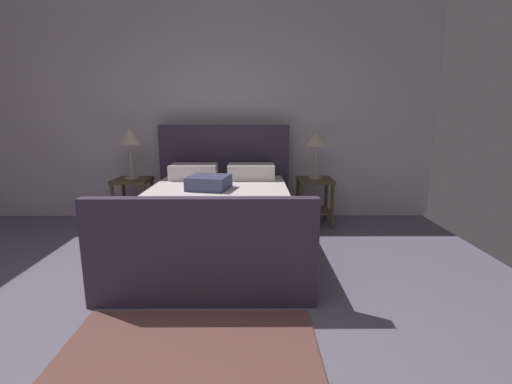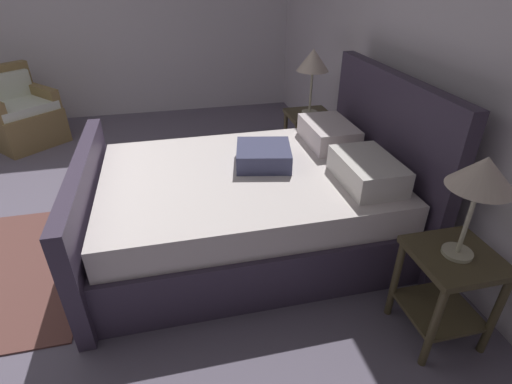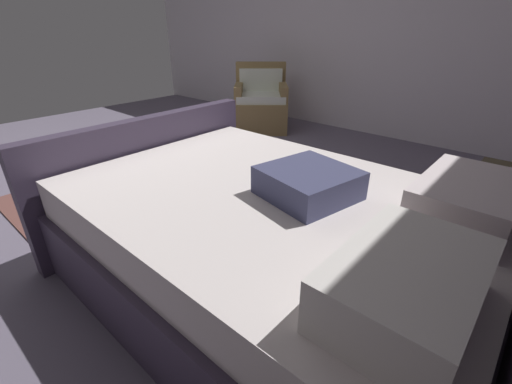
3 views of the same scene
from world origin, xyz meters
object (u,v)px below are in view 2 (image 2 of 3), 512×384
Objects in this scene: armchair at (19,115)px; table_lamp_left at (313,61)px; nightstand_right at (447,281)px; nightstand_left at (308,131)px; bed at (253,201)px; table_lamp_right at (483,176)px.

table_lamp_left is at bearing 66.26° from armchair.
nightstand_right is 1.00× the size of nightstand_left.
armchair is (-2.55, -2.32, -0.01)m from bed.
nightstand_left is (-1.16, 0.85, 0.05)m from bed.
table_lamp_left is 3.56m from armchair.
bed is at bearing -143.45° from table_lamp_right.
table_lamp_left is at bearing 104.04° from nightstand_left.
armchair is at bearing -139.40° from table_lamp_right.
bed is 1.61m from table_lamp_right.
bed reaches higher than armchair.
table_lamp_right reaches higher than nightstand_right.
armchair is (-3.71, -3.18, -0.06)m from nightstand_right.
table_lamp_left is at bearing -179.89° from nightstand_right.
nightstand_right is at bearing 0.11° from nightstand_left.
nightstand_left is at bearing 66.26° from armchair.
nightstand_right is 1.04× the size of table_lamp_right.
bed is 3.65× the size of table_lamp_left.
armchair is at bearing -139.40° from nightstand_right.
armchair reaches higher than nightstand_right.
bed is at bearing -143.45° from nightstand_right.
nightstand_right is 0.67m from table_lamp_right.
bed is at bearing -36.45° from nightstand_left.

